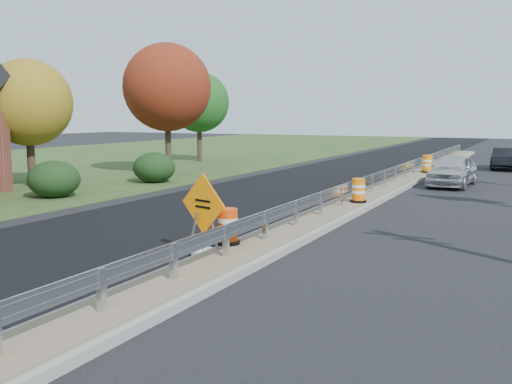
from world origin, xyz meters
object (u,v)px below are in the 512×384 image
at_px(barrel_median_near, 228,227).
at_px(barrel_median_far, 427,164).
at_px(barrel_median_mid, 358,191).
at_px(car_dark_mid, 505,158).
at_px(car_silver, 453,170).
at_px(caution_sign, 204,236).

bearing_deg(barrel_median_near, barrel_median_far, 86.83).
bearing_deg(barrel_median_mid, car_dark_mid, 78.70).
xyz_separation_m(barrel_median_near, car_silver, (2.92, 16.28, 0.10)).
relative_size(barrel_median_near, barrel_median_mid, 1.02).
relative_size(barrel_median_far, car_silver, 0.21).
bearing_deg(barrel_median_mid, caution_sign, -98.19).
distance_m(caution_sign, barrel_median_far, 20.50).
bearing_deg(caution_sign, car_silver, 94.45).
distance_m(barrel_median_far, car_dark_mid, 7.47).
distance_m(barrel_median_near, barrel_median_mid, 7.97).
bearing_deg(car_dark_mid, barrel_median_mid, -101.36).
height_order(barrel_median_mid, barrel_median_far, barrel_median_far).
distance_m(barrel_median_mid, car_dark_mid, 18.94).
relative_size(barrel_median_mid, car_dark_mid, 0.21).
relative_size(barrel_median_mid, car_silver, 0.19).
xyz_separation_m(car_silver, car_dark_mid, (1.66, 10.22, -0.09)).
height_order(caution_sign, barrel_median_far, caution_sign).
xyz_separation_m(caution_sign, barrel_median_near, (0.35, 0.55, 0.14)).
relative_size(barrel_median_near, barrel_median_far, 0.92).
bearing_deg(barrel_median_near, car_silver, 79.83).
height_order(barrel_median_far, car_dark_mid, car_dark_mid).
bearing_deg(car_dark_mid, barrel_median_far, -117.85).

